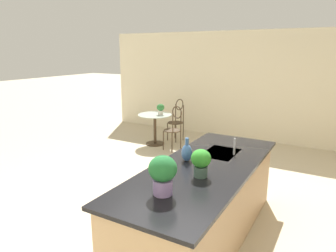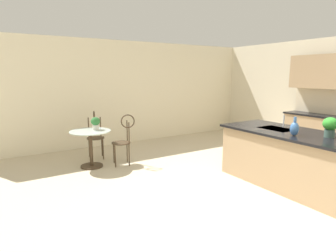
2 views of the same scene
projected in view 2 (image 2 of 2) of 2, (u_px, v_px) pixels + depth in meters
name	position (u px, v px, depth m)	size (l,w,h in m)	color
ground_plane	(251.00, 195.00, 4.39)	(40.00, 40.00, 0.00)	beige
wall_left_window	(132.00, 93.00, 7.70)	(0.12, 7.80, 2.70)	beige
kitchen_island	(304.00, 162.00, 4.50)	(2.80, 1.06, 0.92)	tan
bistro_table	(91.00, 145.00, 5.65)	(0.80, 0.80, 0.74)	#3D2D1E
chair_near_window	(95.00, 132.00, 6.27)	(0.52, 0.46, 1.04)	#3D2D1E
chair_by_island	(124.00, 137.00, 5.79)	(0.47, 0.52, 1.04)	#3D2D1E
sink_faucet	(284.00, 121.00, 4.95)	(0.02, 0.02, 0.22)	#B2B5BA
potted_plant_on_table	(96.00, 123.00, 5.68)	(0.18, 0.18, 0.26)	beige
potted_plant_counter_near	(330.00, 126.00, 4.18)	(0.21, 0.21, 0.30)	#385147
vase_on_counter	(294.00, 128.00, 4.31)	(0.13, 0.13, 0.29)	#386099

